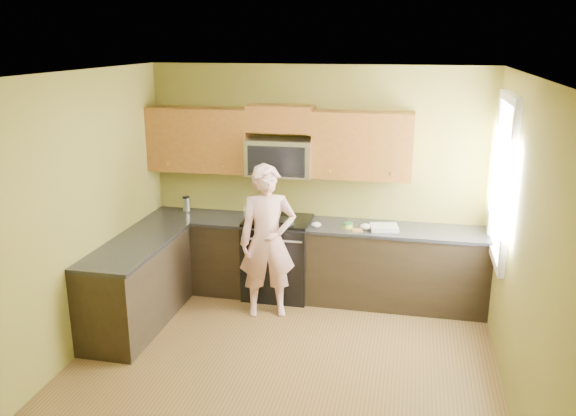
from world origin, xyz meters
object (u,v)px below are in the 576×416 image
(woman, at_px, (268,241))
(stove, at_px, (278,257))
(travel_mug, at_px, (187,211))
(microwave, at_px, (280,175))
(frying_pan, at_px, (283,224))
(butter_tub, at_px, (348,228))

(woman, bearing_deg, stove, 73.17)
(travel_mug, bearing_deg, woman, -30.60)
(stove, xyz_separation_m, woman, (0.00, -0.53, 0.38))
(microwave, distance_m, frying_pan, 0.60)
(frying_pan, bearing_deg, woman, -101.31)
(woman, height_order, frying_pan, woman)
(microwave, xyz_separation_m, travel_mug, (-1.21, 0.07, -0.53))
(butter_tub, relative_size, travel_mug, 0.60)
(microwave, bearing_deg, butter_tub, -13.83)
(stove, bearing_deg, travel_mug, 170.92)
(travel_mug, bearing_deg, butter_tub, -7.61)
(woman, xyz_separation_m, frying_pan, (0.10, 0.34, 0.10))
(microwave, bearing_deg, woman, -89.56)
(woman, relative_size, frying_pan, 3.87)
(microwave, relative_size, butter_tub, 6.95)
(frying_pan, height_order, travel_mug, travel_mug)
(stove, relative_size, frying_pan, 2.16)
(woman, distance_m, frying_pan, 0.37)
(stove, xyz_separation_m, travel_mug, (-1.21, 0.19, 0.45))
(microwave, xyz_separation_m, frying_pan, (0.10, -0.31, -0.50))
(woman, bearing_deg, butter_tub, 11.06)
(travel_mug, bearing_deg, stove, -9.08)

